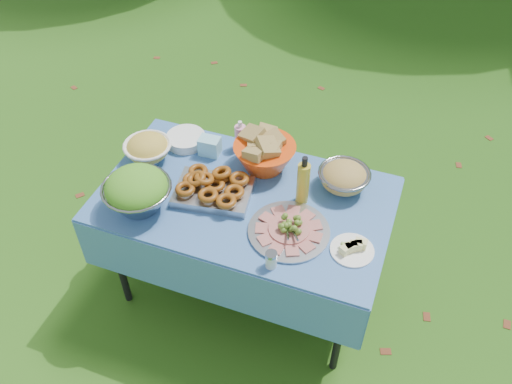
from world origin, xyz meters
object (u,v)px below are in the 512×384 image
plate_stack (186,139)px  charcuterie_platter (289,226)px  picnic_table (245,246)px  bread_bowl (265,151)px  pasta_bowl_steel (344,177)px  salad_bowl (137,191)px  oil_bottle (303,180)px

plate_stack → charcuterie_platter: size_ratio=0.55×
picnic_table → bread_bowl: 0.55m
pasta_bowl_steel → salad_bowl: bearing=-151.8°
pasta_bowl_steel → oil_bottle: oil_bottle is taller
charcuterie_platter → picnic_table: bearing=153.3°
picnic_table → plate_stack: (-0.46, 0.29, 0.41)m
picnic_table → charcuterie_platter: 0.53m
salad_bowl → charcuterie_platter: (0.74, 0.10, -0.07)m
salad_bowl → oil_bottle: size_ratio=1.18×
pasta_bowl_steel → bread_bowl: bearing=178.9°
bread_bowl → oil_bottle: oil_bottle is taller
plate_stack → bread_bowl: bread_bowl is taller
plate_stack → pasta_bowl_steel: 0.91m
charcuterie_platter → bread_bowl: bearing=123.8°
plate_stack → bread_bowl: (0.48, -0.03, 0.08)m
salad_bowl → plate_stack: size_ratio=1.54×
bread_bowl → charcuterie_platter: bearing=-56.2°
salad_bowl → oil_bottle: 0.80m
salad_bowl → pasta_bowl_steel: size_ratio=1.29×
pasta_bowl_steel → charcuterie_platter: pasta_bowl_steel is taller
plate_stack → salad_bowl: bearing=-89.9°
pasta_bowl_steel → charcuterie_platter: bearing=-112.9°
picnic_table → oil_bottle: oil_bottle is taller
bread_bowl → charcuterie_platter: 0.48m
oil_bottle → charcuterie_platter: bearing=-88.8°
bread_bowl → pasta_bowl_steel: (0.43, -0.01, -0.04)m
charcuterie_platter → oil_bottle: (-0.00, 0.22, 0.10)m
picnic_table → oil_bottle: 0.60m
picnic_table → oil_bottle: bearing=16.3°
bread_bowl → plate_stack: bearing=176.0°
picnic_table → pasta_bowl_steel: (0.45, 0.25, 0.45)m
salad_bowl → pasta_bowl_steel: salad_bowl is taller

